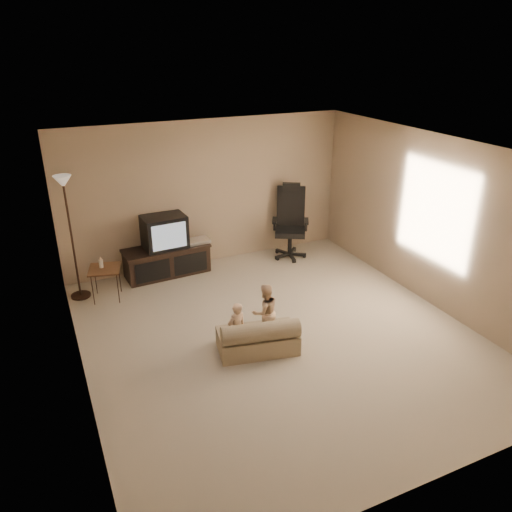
{
  "coord_description": "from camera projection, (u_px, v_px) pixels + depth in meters",
  "views": [
    {
      "loc": [
        -2.68,
        -5.11,
        3.7
      ],
      "look_at": [
        -0.06,
        0.6,
        0.94
      ],
      "focal_mm": 35.0,
      "sensor_mm": 36.0,
      "label": 1
    }
  ],
  "objects": [
    {
      "name": "toddler_left",
      "position": [
        237.0,
        329.0,
        6.22
      ],
      "size": [
        0.3,
        0.25,
        0.73
      ],
      "primitive_type": "imported",
      "rotation": [
        0.0,
        0.0,
        3.36
      ],
      "color": "#E0B38C",
      "rests_on": "floor"
    },
    {
      "name": "tv_stand",
      "position": [
        167.0,
        251.0,
        8.35
      ],
      "size": [
        1.48,
        0.62,
        1.04
      ],
      "rotation": [
        0.0,
        0.0,
        0.06
      ],
      "color": "black",
      "rests_on": "floor"
    },
    {
      "name": "room_shell",
      "position": [
        281.0,
        230.0,
        6.15
      ],
      "size": [
        5.5,
        5.5,
        5.5
      ],
      "color": "white",
      "rests_on": "floor"
    },
    {
      "name": "child_sofa",
      "position": [
        258.0,
        338.0,
        6.33
      ],
      "size": [
        1.09,
        0.75,
        0.49
      ],
      "rotation": [
        0.0,
        0.0,
        -0.2
      ],
      "color": "tan",
      "rests_on": "floor"
    },
    {
      "name": "toddler_right",
      "position": [
        265.0,
        312.0,
        6.56
      ],
      "size": [
        0.39,
        0.22,
        0.79
      ],
      "primitive_type": "imported",
      "rotation": [
        0.0,
        0.0,
        3.18
      ],
      "color": "#E0B38C",
      "rests_on": "floor"
    },
    {
      "name": "floor_lamp",
      "position": [
        67.0,
        211.0,
        7.21
      ],
      "size": [
        0.3,
        0.3,
        1.92
      ],
      "color": "black",
      "rests_on": "floor"
    },
    {
      "name": "office_chair",
      "position": [
        290.0,
        231.0,
        9.06
      ],
      "size": [
        0.83,
        0.84,
        1.33
      ],
      "rotation": [
        0.0,
        0.0,
        -0.5
      ],
      "color": "black",
      "rests_on": "floor"
    },
    {
      "name": "floor",
      "position": [
        278.0,
        335.0,
        6.76
      ],
      "size": [
        5.5,
        5.5,
        0.0
      ],
      "primitive_type": "plane",
      "color": "#BCB295",
      "rests_on": "ground"
    },
    {
      "name": "side_table",
      "position": [
        104.0,
        269.0,
        7.53
      ],
      "size": [
        0.56,
        0.56,
        0.69
      ],
      "rotation": [
        0.0,
        0.0,
        -0.25
      ],
      "color": "brown",
      "rests_on": "floor"
    }
  ]
}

